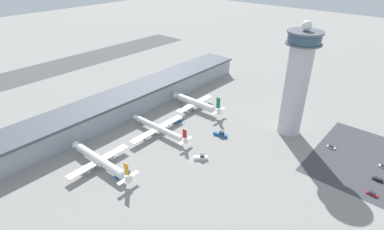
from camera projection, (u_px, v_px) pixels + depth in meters
ground_plane at (193, 160)px, 157.03m from camera, size 1000.00×1000.00×0.00m
terminal_building at (112, 108)px, 193.94m from camera, size 235.73×25.00×14.10m
runway_strip at (31, 74)px, 267.80m from camera, size 353.60×44.00×0.01m
control_tower at (297, 81)px, 166.04m from camera, size 18.73×18.73×65.86m
parking_lot_surface at (356, 157)px, 159.20m from camera, size 64.00×40.00×0.01m
airplane_gate_alpha at (100, 161)px, 149.96m from camera, size 34.94×44.77×12.93m
airplane_gate_bravo at (159, 128)px, 177.70m from camera, size 40.12×43.34×11.20m
airplane_gate_charlie at (196, 103)px, 205.57m from camera, size 33.57×39.80×14.48m
service_truck_catering at (177, 120)px, 191.75m from camera, size 6.72×3.96×3.09m
service_truck_fuel at (220, 134)px, 177.14m from camera, size 3.36×8.64×3.09m
service_truck_baggage at (122, 174)px, 145.80m from camera, size 7.64×2.51×3.03m
service_truck_water at (201, 158)px, 157.14m from camera, size 6.69×7.11×3.04m
car_white_wagon at (384, 167)px, 151.22m from camera, size 1.79×4.69×1.39m
car_black_suv at (372, 194)px, 134.24m from camera, size 1.84×4.61×1.42m
car_grey_coupe at (331, 147)px, 166.43m from camera, size 1.99×4.60×1.44m
car_green_van at (378, 179)px, 142.75m from camera, size 2.02×4.72×1.41m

